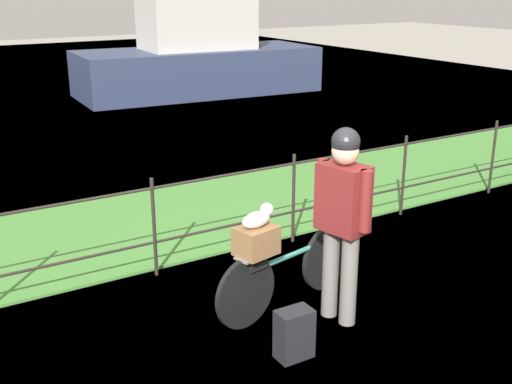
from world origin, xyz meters
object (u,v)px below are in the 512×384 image
Objects in this scene: cyclist_person at (343,209)px; backpack_on_paving at (294,334)px; wooden_crate at (256,241)px; moored_boat_near at (198,57)px; terrier_dog at (258,218)px; bicycle_main at (287,273)px.

backpack_on_paving is at bearing -156.58° from cyclist_person.
wooden_crate is 0.81× the size of backpack_on_paving.
backpack_on_paving is at bearing -113.15° from moored_boat_near.
terrier_dog is 0.05× the size of moored_boat_near.
wooden_crate is 11.65m from moored_boat_near.
wooden_crate is 1.00× the size of terrier_dog.
backpack_on_paving is (-0.66, -0.29, -0.80)m from cyclist_person.
cyclist_person is 11.71m from moored_boat_near.
moored_boat_near reaches higher than wooden_crate.
wooden_crate is at bearing -168.21° from bicycle_main.
moored_boat_near is (4.81, 11.24, 0.71)m from backpack_on_paving.
cyclist_person is (0.26, -0.41, 0.67)m from bicycle_main.
backpack_on_paving is at bearing -95.43° from terrier_dog.
wooden_crate is (-0.37, -0.08, 0.41)m from bicycle_main.
cyclist_person is 0.27× the size of moored_boat_near.
backpack_on_paving is (-0.03, -0.61, -0.55)m from wooden_crate.
moored_boat_near is (4.75, 10.62, -0.03)m from terrier_dog.
cyclist_person is 4.21× the size of backpack_on_paving.
terrier_dog is 0.19× the size of cyclist_person.
cyclist_person is at bearing 23.92° from backpack_on_paving.
terrier_dog is (-0.34, -0.07, 0.61)m from bicycle_main.
wooden_crate reaches higher than bicycle_main.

